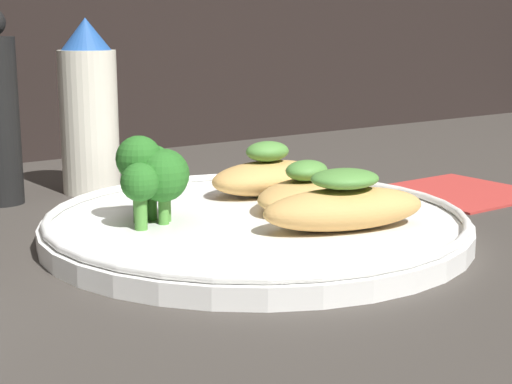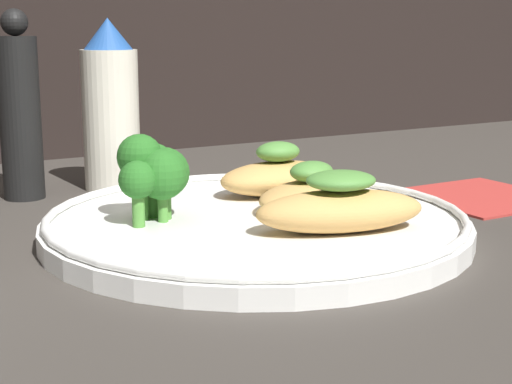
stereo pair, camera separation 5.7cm
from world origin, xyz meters
TOP-DOWN VIEW (x-y plane):
  - ground_plane at (0.00, 0.00)cm, footprint 180.00×180.00cm
  - plate at (0.00, 0.00)cm, footprint 31.38×31.38cm
  - grilled_meat_front at (3.15, -6.08)cm, footprint 12.82×8.06cm
  - grilled_meat_middle at (5.28, 0.58)cm, footprint 12.06×9.46cm
  - grilled_meat_back at (5.85, 6.41)cm, footprint 10.53×6.05cm
  - broccoli_bunch at (-6.60, 3.33)cm, footprint 5.74×5.28cm
  - sauce_bottle at (-2.91, 22.15)cm, footprint 5.31×5.31cm
  - pepper_grinder at (-11.35, 22.15)cm, footprint 3.64×3.64cm
  - napkin at (24.57, 1.38)cm, footprint 12.61×12.61cm

SIDE VIEW (x-z plane):
  - ground_plane at x=0.00cm, z-range -1.00..0.00cm
  - napkin at x=24.57cm, z-range 0.00..0.40cm
  - plate at x=0.00cm, z-range -0.01..1.99cm
  - grilled_meat_middle at x=5.28cm, z-range 0.83..4.56cm
  - grilled_meat_back at x=5.85cm, z-range 0.79..5.28cm
  - grilled_meat_front at x=3.15cm, z-range 1.01..5.26cm
  - broccoli_bunch at x=-6.60cm, z-range 1.88..8.19cm
  - sauce_bottle at x=-2.91cm, z-range -0.35..15.70cm
  - pepper_grinder at x=-11.35cm, z-range -0.64..16.15cm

